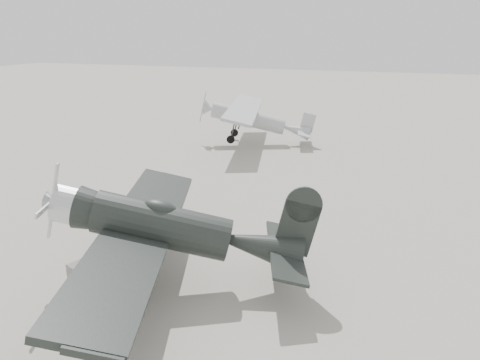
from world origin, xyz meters
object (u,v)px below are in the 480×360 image
object	(u,v)px
lowwing_monoplane	(175,229)
highwing_monoplane	(253,116)
sign_board	(107,243)
equipment_block	(96,278)

from	to	relation	value
lowwing_monoplane	highwing_monoplane	bearing A→B (deg)	82.25
sign_board	equipment_block	bearing A→B (deg)	-77.88
highwing_monoplane	equipment_block	xyz separation A→B (m)	(1.47, -20.60, -1.58)
highwing_monoplane	sign_board	bearing A→B (deg)	-101.12
highwing_monoplane	sign_board	world-z (taller)	highwing_monoplane
equipment_block	lowwing_monoplane	bearing A→B (deg)	25.42
lowwing_monoplane	sign_board	bearing A→B (deg)	148.32
equipment_block	sign_board	world-z (taller)	sign_board
lowwing_monoplane	highwing_monoplane	world-z (taller)	lowwing_monoplane
highwing_monoplane	sign_board	size ratio (longest dim) A/B	9.66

